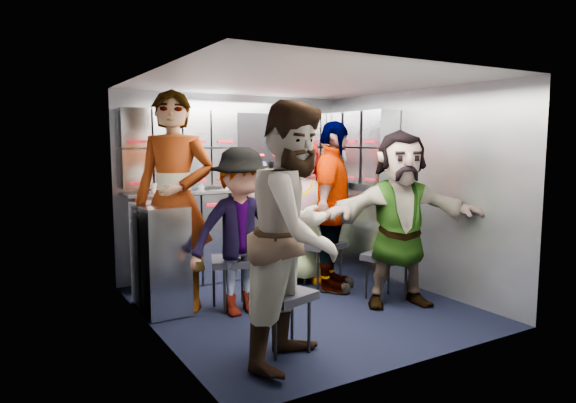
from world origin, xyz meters
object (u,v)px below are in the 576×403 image
jump_seat_mid_right (323,247)px  jump_seat_near_right (386,259)px  attendant_arc_d (333,207)px  jump_seat_near_left (284,298)px  attendant_arc_a (297,234)px  attendant_standing (175,201)px  attendant_arc_e (400,219)px  jump_seat_center (294,242)px  attendant_arc_c (303,212)px  jump_seat_mid_left (233,264)px  attendant_arc_b (241,232)px

jump_seat_mid_right → jump_seat_near_right: jump_seat_mid_right is taller
jump_seat_mid_right → attendant_arc_d: attendant_arc_d is taller
jump_seat_near_left → attendant_arc_a: 0.55m
attendant_standing → attendant_arc_e: (1.87, -0.97, -0.18)m
jump_seat_center → attendant_arc_c: attendant_arc_c is taller
attendant_arc_a → attendant_arc_d: (1.23, 1.30, -0.03)m
jump_seat_near_left → jump_seat_mid_left: size_ratio=0.93×
attendant_arc_a → attendant_arc_c: (1.15, 1.75, -0.13)m
attendant_arc_b → attendant_arc_d: attendant_arc_d is taller
attendant_arc_b → jump_seat_mid_right: bearing=19.8°
attendant_arc_b → attendant_arc_e: bearing=-19.2°
attendant_standing → attendant_arc_e: 2.11m
attendant_arc_a → attendant_arc_e: (1.49, 0.57, -0.09)m
jump_seat_center → jump_seat_near_right: 1.23m
jump_seat_mid_left → jump_seat_mid_right: same height
jump_seat_mid_left → attendant_arc_d: (1.14, 0.01, 0.46)m
jump_seat_near_right → attendant_arc_e: size_ratio=0.30×
jump_seat_near_left → jump_seat_center: jump_seat_center is taller
jump_seat_mid_right → attendant_arc_c: bearing=107.5°
jump_seat_mid_right → attendant_arc_e: bearing=-73.9°
jump_seat_center → jump_seat_mid_right: jump_seat_mid_right is taller
jump_seat_mid_right → attendant_arc_d: 0.50m
jump_seat_center → attendant_arc_a: (-1.15, -1.93, 0.50)m
attendant_arc_b → attendant_arc_e: 1.50m
jump_seat_near_left → jump_seat_center: (1.15, 1.75, 0.01)m
jump_seat_mid_left → attendant_arc_c: 1.20m
attendant_arc_a → jump_seat_near_left: bearing=54.7°
attendant_standing → jump_seat_near_left: bearing=-37.7°
jump_seat_near_left → attendant_arc_b: bearing=84.2°
jump_seat_near_right → attendant_arc_d: size_ratio=0.28×
attendant_standing → attendant_arc_d: attendant_standing is taller
jump_seat_mid_left → attendant_arc_b: size_ratio=0.34×
jump_seat_near_left → attendant_arc_b: size_ratio=0.31×
jump_seat_mid_right → attendant_arc_c: (-0.09, 0.27, 0.36)m
jump_seat_near_left → attendant_arc_d: (1.23, 1.12, 0.48)m
attendant_standing → attendant_arc_c: size_ratio=1.29×
jump_seat_mid_left → attendant_arc_b: 0.38m
attendant_arc_b → attendant_arc_d: 1.16m
jump_seat_near_right → attendant_arc_d: 0.77m
jump_seat_mid_right → attendant_arc_e: 1.03m
attendant_arc_a → attendant_arc_b: attendant_arc_a is taller
attendant_arc_b → jump_seat_center: bearing=39.8°
jump_seat_mid_left → jump_seat_near_right: (1.40, -0.54, -0.01)m
attendant_arc_a → attendant_arc_c: attendant_arc_a is taller
jump_seat_near_left → jump_seat_mid_left: 1.11m
jump_seat_center → jump_seat_mid_right: size_ratio=0.93×
attendant_arc_e → attendant_arc_a: bearing=-137.2°
attendant_standing → attendant_arc_e: bearing=9.4°
jump_seat_mid_right → attendant_arc_c: 0.46m
jump_seat_center → jump_seat_near_right: bearing=-73.6°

